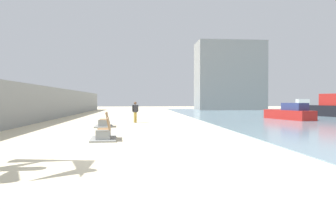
{
  "coord_description": "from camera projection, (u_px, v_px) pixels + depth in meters",
  "views": [
    {
      "loc": [
        0.72,
        -9.62,
        1.77
      ],
      "look_at": [
        2.78,
        12.83,
        1.42
      ],
      "focal_mm": 33.6,
      "sensor_mm": 36.0,
      "label": 1
    }
  ],
  "objects": [
    {
      "name": "person_walking",
      "position": [
        135.0,
        110.0,
        24.63
      ],
      "size": [
        0.49,
        0.3,
        1.65
      ],
      "color": "gold",
      "rests_on": "ground"
    },
    {
      "name": "harbor_building",
      "position": [
        230.0,
        76.0,
        56.81
      ],
      "size": [
        12.0,
        6.0,
        12.2
      ],
      "primitive_type": "cube",
      "color": "gray",
      "rests_on": "ground"
    },
    {
      "name": "seawall",
      "position": [
        42.0,
        104.0,
        26.76
      ],
      "size": [
        0.8,
        64.0,
        2.96
      ],
      "primitive_type": "cube",
      "color": "gray",
      "rests_on": "ground"
    },
    {
      "name": "boat_outer",
      "position": [
        290.0,
        113.0,
        28.2
      ],
      "size": [
        2.69,
        5.45,
        1.49
      ],
      "color": "red",
      "rests_on": "water_bay"
    },
    {
      "name": "bench_far",
      "position": [
        104.0,
        123.0,
        20.91
      ],
      "size": [
        1.21,
        2.15,
        0.98
      ],
      "color": "gray",
      "rests_on": "ground"
    },
    {
      "name": "ground_plane",
      "position": [
        131.0,
        120.0,
        27.46
      ],
      "size": [
        120.0,
        120.0,
        0.0
      ],
      "primitive_type": "plane",
      "color": "beige"
    },
    {
      "name": "bench_near",
      "position": [
        104.0,
        134.0,
        14.06
      ],
      "size": [
        1.24,
        2.17,
        0.98
      ],
      "color": "gray",
      "rests_on": "ground"
    },
    {
      "name": "boat_mid_bay",
      "position": [
        327.0,
        108.0,
        33.8
      ],
      "size": [
        3.39,
        6.22,
        2.42
      ],
      "color": "black",
      "rests_on": "water_bay"
    },
    {
      "name": "boat_distant",
      "position": [
        301.0,
        107.0,
        46.48
      ],
      "size": [
        3.36,
        5.36,
        1.9
      ],
      "color": "#337060",
      "rests_on": "water_bay"
    }
  ]
}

